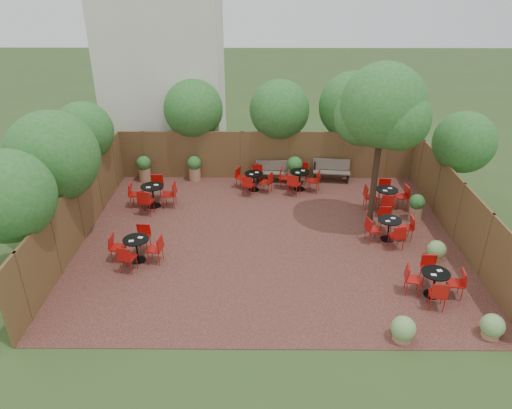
{
  "coord_description": "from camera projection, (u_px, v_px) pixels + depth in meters",
  "views": [
    {
      "loc": [
        -0.3,
        -13.33,
        7.97
      ],
      "look_at": [
        -0.41,
        0.5,
        1.0
      ],
      "focal_mm": 33.44,
      "sensor_mm": 36.0,
      "label": 1
    }
  ],
  "objects": [
    {
      "name": "neighbour_building",
      "position": [
        164.0,
        66.0,
        20.86
      ],
      "size": [
        5.0,
        4.0,
        8.0
      ],
      "primitive_type": "cube",
      "color": "silver",
      "rests_on": "ground"
    },
    {
      "name": "bistro_tables",
      "position": [
        284.0,
        210.0,
        16.32
      ],
      "size": [
        10.14,
        8.3,
        0.94
      ],
      "color": "black",
      "rests_on": "courtyard_paving"
    },
    {
      "name": "courtyard_tree",
      "position": [
        383.0,
        111.0,
        14.48
      ],
      "size": [
        2.76,
        2.66,
        5.45
      ],
      "rotation": [
        0.0,
        0.0,
        -0.18
      ],
      "color": "black",
      "rests_on": "courtyard_paving"
    },
    {
      "name": "overhang_foliage",
      "position": [
        215.0,
        130.0,
        16.81
      ],
      "size": [
        15.55,
        10.91,
        2.79
      ],
      "color": "#256320",
      "rests_on": "ground"
    },
    {
      "name": "courtyard_paving",
      "position": [
        268.0,
        239.0,
        15.48
      ],
      "size": [
        12.0,
        10.0,
        0.02
      ],
      "primitive_type": "cube",
      "color": "#331915",
      "rests_on": "ground"
    },
    {
      "name": "fence_left",
      "position": [
        79.0,
        211.0,
        15.08
      ],
      "size": [
        0.08,
        10.0,
        2.0
      ],
      "primitive_type": "cube",
      "color": "brown",
      "rests_on": "ground"
    },
    {
      "name": "ground",
      "position": [
        268.0,
        239.0,
        15.49
      ],
      "size": [
        80.0,
        80.0,
        0.0
      ],
      "primitive_type": "plane",
      "color": "#354F23",
      "rests_on": "ground"
    },
    {
      "name": "low_shrubs",
      "position": [
        442.0,
        299.0,
        12.2
      ],
      "size": [
        2.72,
        4.05,
        0.63
      ],
      "color": "#966B4B",
      "rests_on": "courtyard_paving"
    },
    {
      "name": "planters",
      "position": [
        250.0,
        174.0,
        18.75
      ],
      "size": [
        10.66,
        3.92,
        1.13
      ],
      "color": "#966B4B",
      "rests_on": "courtyard_paving"
    },
    {
      "name": "fence_back",
      "position": [
        267.0,
        155.0,
        19.5
      ],
      "size": [
        12.0,
        0.08,
        2.0
      ],
      "primitive_type": "cube",
      "color": "brown",
      "rests_on": "ground"
    },
    {
      "name": "fence_right",
      "position": [
        459.0,
        212.0,
        14.99
      ],
      "size": [
        0.08,
        10.0,
        2.0
      ],
      "primitive_type": "cube",
      "color": "brown",
      "rests_on": "ground"
    },
    {
      "name": "park_bench_right",
      "position": [
        331.0,
        170.0,
        19.38
      ],
      "size": [
        1.52,
        0.64,
        0.91
      ],
      "rotation": [
        0.0,
        0.0,
        -0.12
      ],
      "color": "brown",
      "rests_on": "courtyard_paving"
    },
    {
      "name": "park_bench_left",
      "position": [
        273.0,
        171.0,
        19.4
      ],
      "size": [
        1.4,
        0.51,
        0.85
      ],
      "rotation": [
        0.0,
        0.0,
        -0.05
      ],
      "color": "brown",
      "rests_on": "courtyard_paving"
    }
  ]
}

